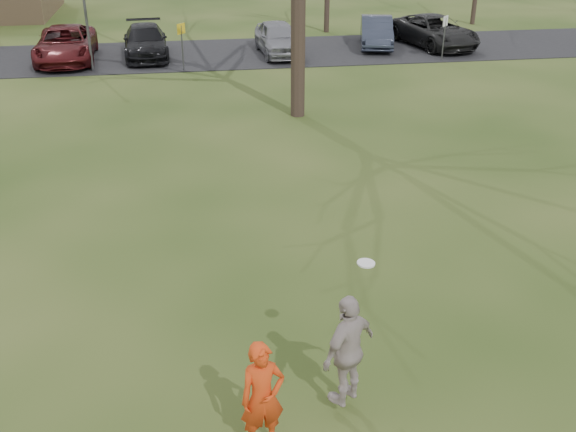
% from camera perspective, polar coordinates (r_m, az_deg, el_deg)
% --- Properties ---
extents(ground, '(120.00, 120.00, 0.00)m').
position_cam_1_polar(ground, '(11.31, 3.13, -15.96)').
color(ground, '#1E380F').
rests_on(ground, ground).
extents(parking_strip, '(62.00, 6.50, 0.04)m').
position_cam_1_polar(parking_strip, '(34.06, -5.40, 13.52)').
color(parking_strip, black).
rests_on(parking_strip, ground).
extents(player_defender, '(0.74, 0.55, 1.84)m').
position_cam_1_polar(player_defender, '(10.12, -2.17, -15.08)').
color(player_defender, red).
rests_on(player_defender, ground).
extents(car_2, '(2.84, 5.70, 1.55)m').
position_cam_1_polar(car_2, '(33.81, -18.30, 13.63)').
color(car_2, '#4C1214').
rests_on(car_2, parking_strip).
extents(car_3, '(2.32, 5.07, 1.44)m').
position_cam_1_polar(car_3, '(33.76, -11.96, 14.25)').
color(car_3, black).
rests_on(car_3, parking_strip).
extents(car_4, '(2.14, 4.68, 1.55)m').
position_cam_1_polar(car_4, '(33.54, -0.82, 14.82)').
color(car_4, gray).
rests_on(car_4, parking_strip).
extents(car_5, '(2.47, 4.63, 1.45)m').
position_cam_1_polar(car_5, '(35.53, 7.49, 15.19)').
color(car_5, '#2C3242').
rests_on(car_5, parking_strip).
extents(car_6, '(3.71, 5.86, 1.51)m').
position_cam_1_polar(car_6, '(36.07, 12.31, 15.04)').
color(car_6, black).
rests_on(car_6, parking_strip).
extents(catching_play, '(1.18, 1.07, 2.39)m').
position_cam_1_polar(catching_play, '(10.58, 5.13, -11.20)').
color(catching_play, '#B1A29F').
rests_on(catching_play, ground).
extents(sign_yellow, '(0.35, 0.35, 2.08)m').
position_cam_1_polar(sign_yellow, '(30.77, -8.98, 14.65)').
color(sign_yellow, '#47474C').
rests_on(sign_yellow, ground).
extents(sign_white, '(0.35, 0.35, 2.08)m').
position_cam_1_polar(sign_white, '(32.96, 13.11, 15.08)').
color(sign_white, '#47474C').
rests_on(sign_white, ground).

